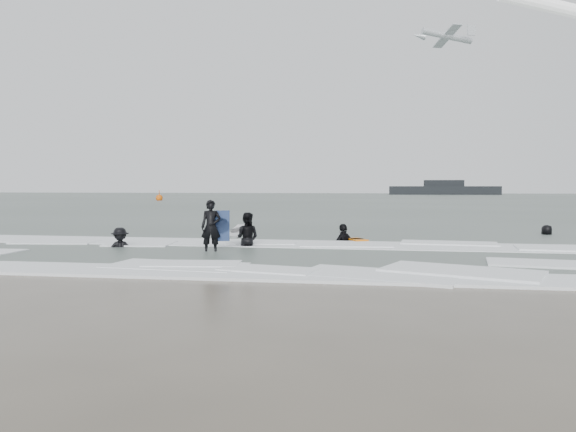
% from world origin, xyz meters
% --- Properties ---
extents(ground, '(320.00, 320.00, 0.00)m').
position_xyz_m(ground, '(0.00, 0.00, 0.00)').
color(ground, brown).
rests_on(ground, ground).
extents(sea, '(320.00, 320.00, 0.00)m').
position_xyz_m(sea, '(0.00, 80.00, 0.06)').
color(sea, '#47544C').
rests_on(sea, ground).
extents(surfer_centre, '(0.68, 0.52, 1.69)m').
position_xyz_m(surfer_centre, '(-2.12, 3.35, 0.00)').
color(surfer_centre, black).
rests_on(surfer_centre, ground).
extents(surfer_wading, '(0.88, 0.70, 1.75)m').
position_xyz_m(surfer_wading, '(-1.44, 5.10, 0.00)').
color(surfer_wading, black).
rests_on(surfer_wading, ground).
extents(surfer_breaker, '(1.16, 0.95, 1.56)m').
position_xyz_m(surfer_breaker, '(-5.52, 4.05, 0.00)').
color(surfer_breaker, black).
rests_on(surfer_breaker, ground).
extents(surfer_right_near, '(1.00, 1.14, 1.84)m').
position_xyz_m(surfer_right_near, '(1.63, 7.69, 0.00)').
color(surfer_right_near, black).
rests_on(surfer_right_near, ground).
extents(surfer_right_far, '(0.93, 0.78, 1.61)m').
position_xyz_m(surfer_right_far, '(9.85, 11.85, 0.00)').
color(surfer_right_far, black).
rests_on(surfer_right_far, ground).
extents(surf_foam, '(30.03, 9.06, 0.09)m').
position_xyz_m(surf_foam, '(0.00, 3.70, 0.04)').
color(surf_foam, white).
rests_on(surf_foam, ground).
extents(bodyboards, '(4.78, 4.73, 1.25)m').
position_xyz_m(bodyboards, '(-0.50, 5.56, 0.50)').
color(bodyboards, '#10214B').
rests_on(bodyboards, ground).
extents(buoy, '(1.00, 1.00, 1.65)m').
position_xyz_m(buoy, '(-29.76, 63.94, 0.42)').
color(buoy, '#D95409').
rests_on(buoy, ground).
extents(vessel_horizon, '(27.10, 4.84, 3.68)m').
position_xyz_m(vessel_horizon, '(16.82, 133.07, 1.37)').
color(vessel_horizon, black).
rests_on(vessel_horizon, ground).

